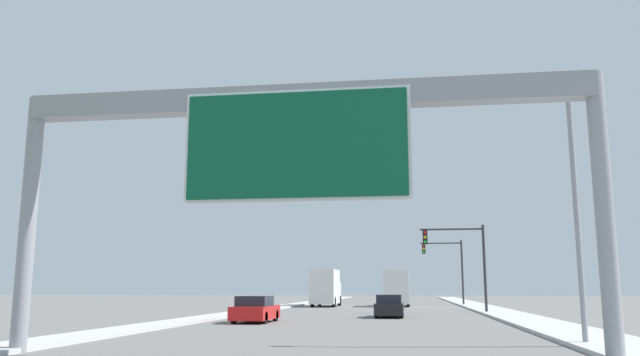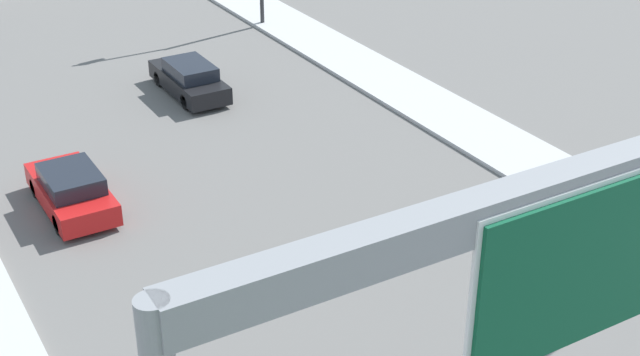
{
  "view_description": "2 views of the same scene",
  "coord_description": "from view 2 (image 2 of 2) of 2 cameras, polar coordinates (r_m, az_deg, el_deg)",
  "views": [
    {
      "loc": [
        3.11,
        0.83,
        1.86
      ],
      "look_at": [
        0.0,
        22.49,
        5.71
      ],
      "focal_mm": 35.0,
      "sensor_mm": 36.0,
      "label": 1
    },
    {
      "loc": [
        -10.99,
        9.09,
        14.15
      ],
      "look_at": [
        -0.04,
        27.73,
        2.75
      ],
      "focal_mm": 50.0,
      "sensor_mm": 36.0,
      "label": 2
    }
  ],
  "objects": [
    {
      "name": "sign_gantry",
      "position": [
        16.26,
        18.01,
        -3.69
      ],
      "size": [
        16.88,
        0.73,
        7.64
      ],
      "color": "gray",
      "rests_on": "ground"
    },
    {
      "name": "car_near_center",
      "position": [
        29.25,
        -15.62,
        -0.75
      ],
      "size": [
        1.85,
        4.32,
        1.41
      ],
      "color": "red",
      "rests_on": "ground"
    },
    {
      "name": "car_far_center",
      "position": [
        37.25,
        -8.36,
        6.3
      ],
      "size": [
        1.75,
        4.69,
        1.41
      ],
      "color": "black",
      "rests_on": "ground"
    }
  ]
}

